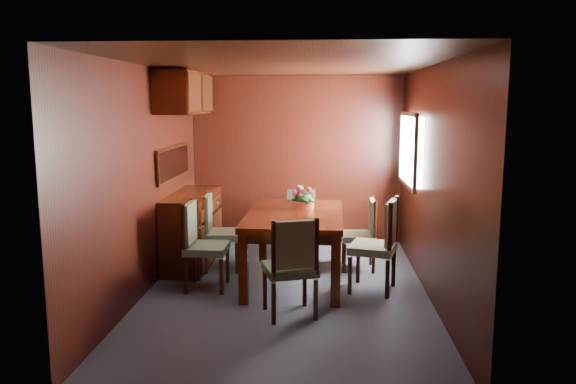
# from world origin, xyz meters

# --- Properties ---
(ground) EXTENTS (4.50, 4.50, 0.00)m
(ground) POSITION_xyz_m (0.00, 0.00, 0.00)
(ground) COLOR #343B48
(ground) RESTS_ON ground
(room_shell) EXTENTS (3.06, 4.52, 2.41)m
(room_shell) POSITION_xyz_m (-0.10, 0.33, 1.63)
(room_shell) COLOR black
(room_shell) RESTS_ON ground
(sideboard) EXTENTS (0.48, 1.40, 0.90)m
(sideboard) POSITION_xyz_m (-1.25, 1.00, 0.45)
(sideboard) COLOR #381207
(sideboard) RESTS_ON ground
(dining_table) EXTENTS (1.09, 1.72, 0.79)m
(dining_table) POSITION_xyz_m (0.07, 0.38, 0.68)
(dining_table) COLOR #381207
(dining_table) RESTS_ON ground
(chair_left_near) EXTENTS (0.44, 0.46, 0.97)m
(chair_left_near) POSITION_xyz_m (-0.95, 0.06, 0.54)
(chair_left_near) COLOR black
(chair_left_near) RESTS_ON ground
(chair_left_far) EXTENTS (0.46, 0.47, 0.94)m
(chair_left_far) POSITION_xyz_m (-0.90, 0.78, 0.52)
(chair_left_far) COLOR black
(chair_left_far) RESTS_ON ground
(chair_right_near) EXTENTS (0.57, 0.59, 1.02)m
(chair_right_near) POSITION_xyz_m (1.00, 0.09, 0.56)
(chair_right_near) COLOR black
(chair_right_near) RESTS_ON ground
(chair_right_far) EXTENTS (0.40, 0.42, 0.88)m
(chair_right_far) POSITION_xyz_m (0.88, 0.90, 0.49)
(chair_right_far) COLOR black
(chair_right_far) RESTS_ON ground
(chair_head) EXTENTS (0.58, 0.57, 0.98)m
(chair_head) POSITION_xyz_m (0.10, -0.73, 0.54)
(chair_head) COLOR black
(chair_head) RESTS_ON ground
(chair_foot) EXTENTS (0.45, 0.43, 0.86)m
(chair_foot) POSITION_xyz_m (0.07, 1.60, 0.48)
(chair_foot) COLOR black
(chair_foot) RESTS_ON ground
(flower_centerpiece) EXTENTS (0.28, 0.28, 0.28)m
(flower_centerpiece) POSITION_xyz_m (0.15, 0.67, 0.93)
(flower_centerpiece) COLOR #B65137
(flower_centerpiece) RESTS_ON dining_table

